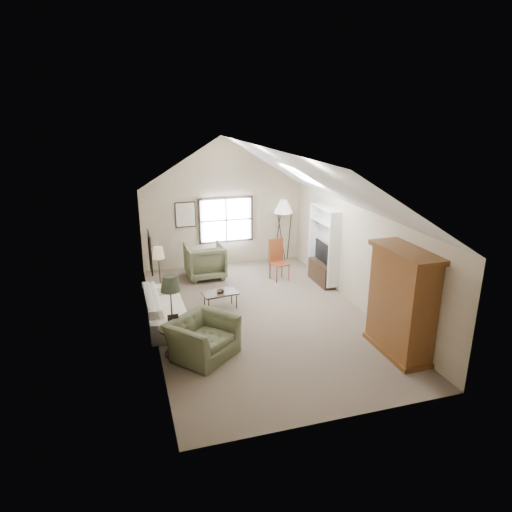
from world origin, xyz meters
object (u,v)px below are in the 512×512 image
object	(u,v)px
armchair_far	(205,261)
coffee_table	(220,301)
armoire	(402,302)
side_table	(175,341)
sofa	(166,307)
armchair_near	(203,338)
side_chair	(279,260)

from	to	relation	value
armchair_far	coffee_table	world-z (taller)	armchair_far
armoire	side_table	bearing A→B (deg)	164.39
sofa	side_table	distance (m)	1.60
armchair_near	coffee_table	bearing A→B (deg)	29.25
armchair_far	side_chair	size ratio (longest dim) A/B	0.93
armchair_far	sofa	bearing A→B (deg)	59.05
armchair_near	coffee_table	xyz separation A→B (m)	(0.83, 2.10, -0.18)
armchair_far	coffee_table	distance (m)	2.31
armoire	coffee_table	size ratio (longest dim) A/B	2.55
armchair_far	side_chair	bearing A→B (deg)	156.49
armchair_near	armchair_far	world-z (taller)	armchair_far
side_table	armoire	bearing A→B (deg)	-15.61
armoire	side_chair	distance (m)	4.71
coffee_table	side_table	size ratio (longest dim) A/B	1.45
armoire	coffee_table	bearing A→B (deg)	134.28
armoire	side_table	world-z (taller)	armoire
coffee_table	side_chair	world-z (taller)	side_chair
armchair_near	coffee_table	size ratio (longest dim) A/B	1.43
armoire	coffee_table	xyz separation A→B (m)	(-3.01, 3.09, -0.88)
side_chair	armchair_far	bearing A→B (deg)	148.02
armchair_far	side_chair	xyz separation A→B (m)	(2.02, -0.80, 0.09)
armchair_near	side_chair	xyz separation A→B (m)	(2.91, 3.59, 0.19)
sofa	side_table	xyz separation A→B (m)	(0.00, -1.60, -0.05)
armoire	armchair_far	world-z (taller)	armoire
coffee_table	side_table	distance (m)	2.31
armchair_near	side_table	bearing A→B (deg)	117.22
armchair_near	armchair_far	size ratio (longest dim) A/B	1.12
side_table	coffee_table	bearing A→B (deg)	53.83
sofa	armchair_far	world-z (taller)	armchair_far
armchair_near	side_table	size ratio (longest dim) A/B	2.06
side_table	side_chair	world-z (taller)	side_chair
sofa	side_chair	xyz separation A→B (m)	(3.45, 1.76, 0.25)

